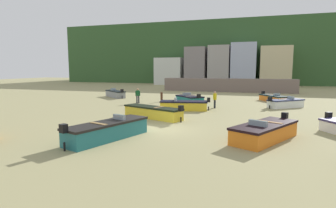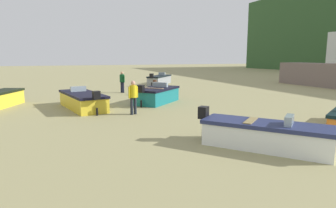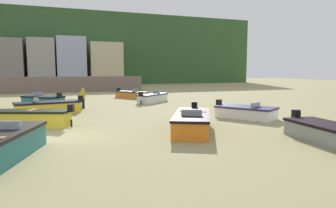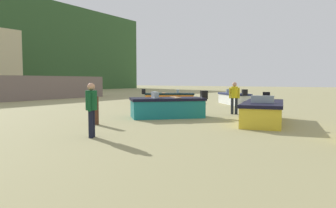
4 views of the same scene
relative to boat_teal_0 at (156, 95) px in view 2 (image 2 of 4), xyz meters
name	(u,v)px [view 2 (image 2 of 4)]	position (x,y,z in m)	size (l,w,h in m)	color
boat_teal_0	(156,95)	(0.00, 0.00, 0.00)	(3.49, 3.51, 1.22)	#146C74
boat_white_2	(265,135)	(9.47, 0.34, -0.05)	(3.62, 3.37, 1.12)	white
boat_yellow_4	(83,100)	(0.48, -4.27, -0.03)	(4.60, 2.36, 1.17)	gold
boat_grey_9	(160,80)	(-11.00, 3.95, -0.02)	(3.96, 3.49, 1.19)	gray
mooring_post_near_water	(155,87)	(-3.51, 1.05, 0.07)	(0.26, 0.26, 1.09)	#4A2C1D
beach_walker_foreground	(122,80)	(-5.59, -0.90, 0.48)	(0.50, 0.47, 1.62)	black
beach_walker_distant	(133,95)	(2.98, -2.11, 0.48)	(0.44, 0.53, 1.62)	#1E232C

